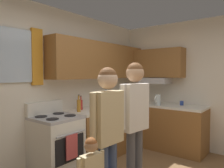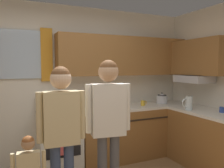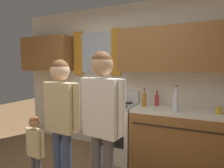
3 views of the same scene
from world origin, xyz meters
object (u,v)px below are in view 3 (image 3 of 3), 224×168
Objects in this scene: mug_mustard_yellow at (219,111)px; small_child at (35,145)px; bottle_sauce_red at (157,100)px; adult_holding_child at (61,112)px; adult_in_plaid at (102,113)px; bottle_tall_clear at (176,102)px; stove_oven at (116,129)px; bottle_oil_amber at (144,99)px.

mug_mustard_yellow is 2.36m from small_child.
bottle_sauce_red is at bearing 167.05° from mug_mustard_yellow.
adult_holding_child is 0.96× the size of adult_in_plaid.
bottle_tall_clear is (0.31, -0.31, 0.05)m from bottle_sauce_red.
bottle_tall_clear is at bearing -10.31° from stove_oven.
adult_in_plaid reaches higher than bottle_oil_amber.
stove_oven is 0.72m from bottle_oil_amber.
adult_in_plaid is (0.52, -0.01, 0.04)m from adult_holding_child.
bottle_oil_amber is 0.17× the size of adult_in_plaid.
bottle_sauce_red is 0.26× the size of small_child.
bottle_tall_clear is 3.05× the size of mug_mustard_yellow.
bottle_sauce_red is (0.64, 0.14, 0.53)m from stove_oven.
small_child is at bearing -149.68° from mug_mustard_yellow.
bottle_oil_amber is at bearing 51.11° from small_child.
adult_in_plaid reaches higher than bottle_sauce_red.
stove_oven reaches higher than small_child.
bottle_sauce_red reaches higher than mug_mustard_yellow.
stove_oven is at bearing 169.69° from bottle_tall_clear.
bottle_sauce_red is at bearing 76.54° from adult_in_plaid.
adult_holding_child is (-0.66, -1.16, -0.00)m from bottle_oil_amber.
small_child is at bearing -128.89° from bottle_oil_amber.
stove_oven is at bearing 105.88° from adult_in_plaid.
bottle_sauce_red is 0.15× the size of adult_in_plaid.
mug_mustard_yellow is at bearing -2.00° from stove_oven.
bottle_sauce_red is 0.22m from bottle_oil_amber.
small_child is at bearing -113.21° from stove_oven.
small_child is (-1.48, -1.06, -0.45)m from bottle_tall_clear.
mug_mustard_yellow is 0.08× the size of adult_holding_child.
adult_in_plaid is at bearing -136.05° from mug_mustard_yellow.
adult_in_plaid is at bearing -96.82° from bottle_oil_amber.
stove_oven is 3.85× the size of bottle_oil_amber.
stove_oven is 1.34m from adult_in_plaid.
stove_oven reaches higher than mug_mustard_yellow.
bottle_sauce_red is 1.54m from adult_holding_child.
mug_mustard_yellow is at bearing 12.84° from bottle_tall_clear.
stove_oven is 1.56m from mug_mustard_yellow.
bottle_oil_amber is at bearing 159.21° from bottle_tall_clear.
bottle_tall_clear is 0.23× the size of adult_holding_child.
small_child is (-2.01, -1.18, -0.36)m from mug_mustard_yellow.
adult_holding_child is at bearing -119.70° from bottle_oil_amber.
stove_oven is 0.69× the size of adult_holding_child.
bottle_tall_clear is 1.28× the size of bottle_oil_amber.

